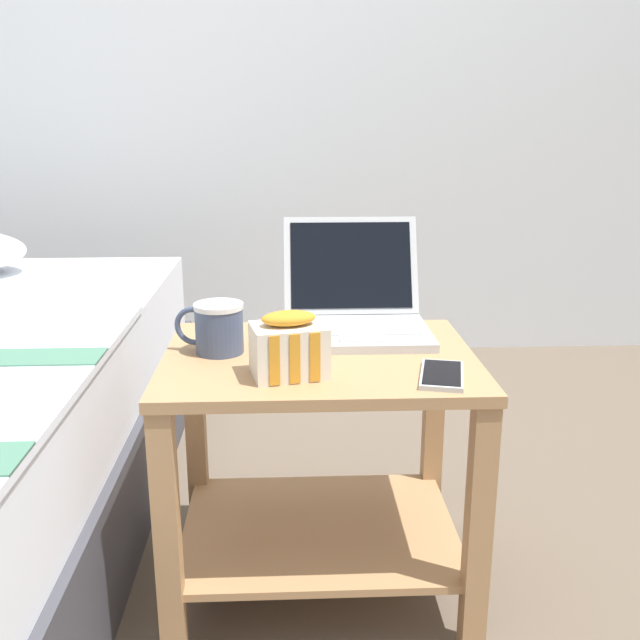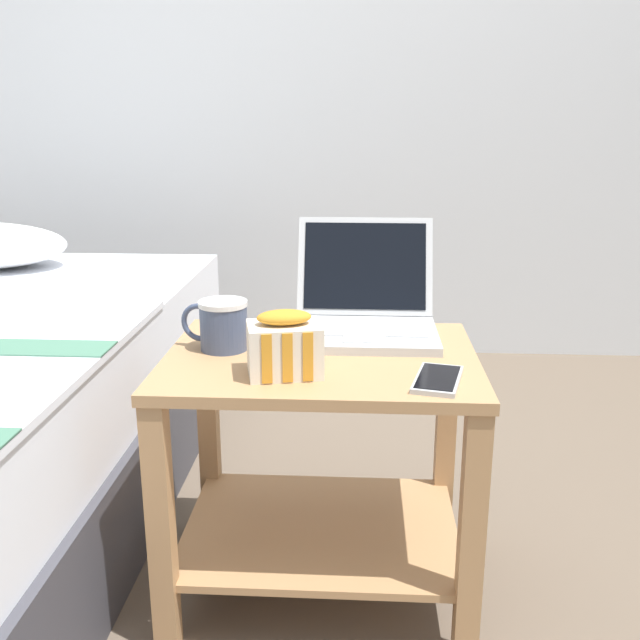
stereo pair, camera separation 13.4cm
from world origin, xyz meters
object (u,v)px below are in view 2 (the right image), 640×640
laptop (364,311)px  mug_front_left (222,322)px  snack_bag (284,346)px  cell_phone (438,379)px

laptop → mug_front_left: size_ratio=2.36×
snack_bag → cell_phone: 0.28m
mug_front_left → laptop: bearing=26.2°
cell_phone → snack_bag: bearing=174.9°
mug_front_left → cell_phone: size_ratio=0.88×
laptop → snack_bag: (-0.14, -0.28, 0.01)m
mug_front_left → cell_phone: mug_front_left is taller
laptop → snack_bag: size_ratio=2.22×
laptop → mug_front_left: 0.32m
mug_front_left → cell_phone: (0.41, -0.16, -0.05)m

